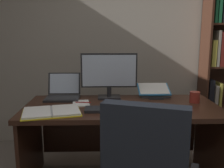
{
  "coord_description": "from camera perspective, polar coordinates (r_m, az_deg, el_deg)",
  "views": [
    {
      "loc": [
        -0.37,
        -1.12,
        1.39
      ],
      "look_at": [
        -0.3,
        1.04,
        0.96
      ],
      "focal_mm": 40.94,
      "sensor_mm": 36.0,
      "label": 1
    }
  ],
  "objects": [
    {
      "name": "laptop",
      "position": [
        2.58,
        -10.87,
        -2.03
      ],
      "size": [
        0.33,
        0.31,
        0.24
      ],
      "color": "#232326",
      "rests_on": "desk"
    },
    {
      "name": "monitor",
      "position": [
        2.5,
        -0.66,
        1.98
      ],
      "size": [
        0.55,
        0.16,
        0.45
      ],
      "color": "#232326",
      "rests_on": "desk"
    },
    {
      "name": "notepad",
      "position": [
        2.36,
        -6.94,
        -4.3
      ],
      "size": [
        0.18,
        0.23,
        0.01
      ],
      "primitive_type": "cube",
      "rotation": [
        0.0,
        0.0,
        0.13
      ],
      "color": "white",
      "rests_on": "desk"
    },
    {
      "name": "coffee_mug",
      "position": [
        2.5,
        17.98,
        -2.79
      ],
      "size": [
        0.09,
        0.09,
        0.1
      ],
      "primitive_type": "cylinder",
      "color": "maroon",
      "rests_on": "desk"
    },
    {
      "name": "wall_back",
      "position": [
        3.28,
        4.85,
        11.01
      ],
      "size": [
        5.12,
        0.12,
        2.77
      ],
      "primitive_type": "cube",
      "color": "#A89E8E",
      "rests_on": "ground"
    },
    {
      "name": "computer_mouse",
      "position": [
        2.16,
        7.58,
        -5.36
      ],
      "size": [
        0.06,
        0.1,
        0.04
      ],
      "primitive_type": "ellipsoid",
      "color": "#232326",
      "rests_on": "desk"
    },
    {
      "name": "keyboard",
      "position": [
        2.14,
        -0.44,
        -5.68
      ],
      "size": [
        0.42,
        0.15,
        0.02
      ],
      "primitive_type": "cube",
      "color": "#232326",
      "rests_on": "desk"
    },
    {
      "name": "pen",
      "position": [
        2.35,
        -6.46,
        -4.09
      ],
      "size": [
        0.14,
        0.02,
        0.01
      ],
      "primitive_type": "cylinder",
      "rotation": [
        0.0,
        1.57,
        -0.11
      ],
      "color": "maroon",
      "rests_on": "notepad"
    },
    {
      "name": "desk",
      "position": [
        2.44,
        2.02,
        -8.86
      ],
      "size": [
        1.73,
        0.78,
        0.76
      ],
      "color": "#381E14",
      "rests_on": "ground"
    },
    {
      "name": "open_binder",
      "position": [
        2.13,
        -13.35,
        -6.03
      ],
      "size": [
        0.52,
        0.41,
        0.02
      ],
      "rotation": [
        0.0,
        0.0,
        0.22
      ],
      "color": "yellow",
      "rests_on": "desk"
    },
    {
      "name": "reading_stand_with_book",
      "position": [
        2.65,
        9.35,
        -1.41
      ],
      "size": [
        0.32,
        0.28,
        0.12
      ],
      "color": "#232326",
      "rests_on": "desk"
    }
  ]
}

